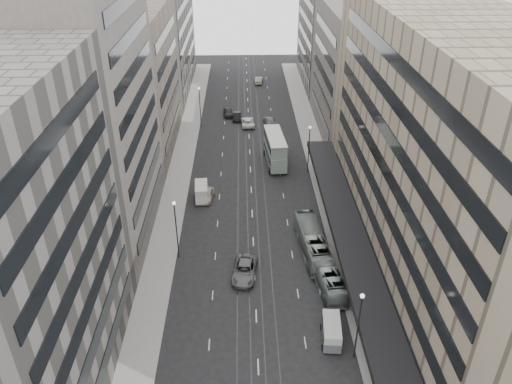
{
  "coord_description": "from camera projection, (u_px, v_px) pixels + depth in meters",
  "views": [
    {
      "loc": [
        -1.16,
        -39.79,
        39.78
      ],
      "look_at": [
        0.41,
        16.62,
        6.82
      ],
      "focal_mm": 35.0,
      "sensor_mm": 36.0,
      "label": 1
    }
  ],
  "objects": [
    {
      "name": "ground",
      "position": [
        256.0,
        323.0,
        54.43
      ],
      "size": [
        220.0,
        220.0,
        0.0
      ],
      "primitive_type": "plane",
      "color": "black",
      "rests_on": "ground"
    },
    {
      "name": "sidewalk_right",
      "position": [
        319.0,
        164.0,
        87.05
      ],
      "size": [
        4.0,
        125.0,
        0.15
      ],
      "primitive_type": "cube",
      "color": "gray",
      "rests_on": "ground"
    },
    {
      "name": "sidewalk_left",
      "position": [
        181.0,
        166.0,
        86.48
      ],
      "size": [
        4.0,
        125.0,
        0.15
      ],
      "primitive_type": "cube",
      "color": "gray",
      "rests_on": "ground"
    },
    {
      "name": "department_store",
      "position": [
        451.0,
        165.0,
        54.32
      ],
      "size": [
        19.2,
        60.0,
        30.0
      ],
      "color": "gray",
      "rests_on": "ground"
    },
    {
      "name": "building_right_mid",
      "position": [
        363.0,
        72.0,
        93.79
      ],
      "size": [
        15.0,
        28.0,
        24.0
      ],
      "primitive_type": "cube",
      "color": "#504B46",
      "rests_on": "ground"
    },
    {
      "name": "building_right_far",
      "position": [
        337.0,
        27.0,
        118.67
      ],
      "size": [
        15.0,
        32.0,
        28.0
      ],
      "primitive_type": "cube",
      "color": "#66625C",
      "rests_on": "ground"
    },
    {
      "name": "building_left_b",
      "position": [
        79.0,
        114.0,
        61.74
      ],
      "size": [
        15.0,
        26.0,
        34.0
      ],
      "primitive_type": "cube",
      "color": "#504B46",
      "rests_on": "ground"
    },
    {
      "name": "building_left_c",
      "position": [
        126.0,
        81.0,
        87.32
      ],
      "size": [
        15.0,
        28.0,
        25.0
      ],
      "primitive_type": "cube",
      "color": "#6D6055",
      "rests_on": "ground"
    },
    {
      "name": "building_left_d",
      "position": [
        154.0,
        30.0,
        115.05
      ],
      "size": [
        15.0,
        38.0,
        28.0
      ],
      "primitive_type": "cube",
      "color": "#66625C",
      "rests_on": "ground"
    },
    {
      "name": "lamp_right_near",
      "position": [
        359.0,
        319.0,
        47.73
      ],
      "size": [
        0.44,
        0.44,
        8.32
      ],
      "color": "#262628",
      "rests_on": "ground"
    },
    {
      "name": "lamp_right_far",
      "position": [
        309.0,
        144.0,
        82.25
      ],
      "size": [
        0.44,
        0.44,
        8.32
      ],
      "color": "#262628",
      "rests_on": "ground"
    },
    {
      "name": "lamp_left_near",
      "position": [
        176.0,
        223.0,
        61.93
      ],
      "size": [
        0.44,
        0.44,
        8.32
      ],
      "color": "#262628",
      "rests_on": "ground"
    },
    {
      "name": "lamp_left_far",
      "position": [
        200.0,
        102.0,
        99.05
      ],
      "size": [
        0.44,
        0.44,
        8.32
      ],
      "color": "#262628",
      "rests_on": "ground"
    },
    {
      "name": "bus_near",
      "position": [
        326.0,
        273.0,
        59.41
      ],
      "size": [
        3.68,
        10.79,
        2.94
      ],
      "primitive_type": "imported",
      "rotation": [
        0.0,
        0.0,
        3.26
      ],
      "color": "gray",
      "rests_on": "ground"
    },
    {
      "name": "bus_far",
      "position": [
        312.0,
        242.0,
        64.59
      ],
      "size": [
        3.77,
        11.97,
        3.28
      ],
      "primitive_type": "imported",
      "rotation": [
        0.0,
        0.0,
        3.23
      ],
      "color": "gray",
      "rests_on": "ground"
    },
    {
      "name": "double_decker",
      "position": [
        275.0,
        149.0,
        85.93
      ],
      "size": [
        3.72,
        10.04,
        5.38
      ],
      "rotation": [
        0.0,
        0.0,
        0.08
      ],
      "color": "gray",
      "rests_on": "ground"
    },
    {
      "name": "vw_microbus",
      "position": [
        332.0,
        331.0,
        51.64
      ],
      "size": [
        2.31,
        4.47,
        2.33
      ],
      "rotation": [
        0.0,
        0.0,
        -0.1
      ],
      "color": "#515758",
      "rests_on": "ground"
    },
    {
      "name": "panel_van",
      "position": [
        201.0,
        192.0,
        76.09
      ],
      "size": [
        2.36,
        4.37,
        2.67
      ],
      "rotation": [
        0.0,
        0.0,
        0.08
      ],
      "color": "silver",
      "rests_on": "ground"
    },
    {
      "name": "sedan_2",
      "position": [
        245.0,
        270.0,
        60.85
      ],
      "size": [
        3.49,
        6.27,
        1.66
      ],
      "primitive_type": "imported",
      "rotation": [
        0.0,
        0.0,
        -0.13
      ],
      "color": "#5E5E61",
      "rests_on": "ground"
    },
    {
      "name": "sedan_4",
      "position": [
        207.0,
        195.0,
        76.55
      ],
      "size": [
        2.26,
        4.6,
        1.51
      ],
      "primitive_type": "imported",
      "rotation": [
        0.0,
        0.0,
        -0.11
      ],
      "color": "#AEA090",
      "rests_on": "ground"
    },
    {
      "name": "sedan_5",
      "position": [
        237.0,
        116.0,
        104.64
      ],
      "size": [
        1.74,
        4.41,
        1.43
      ],
      "primitive_type": "imported",
      "rotation": [
        0.0,
        0.0,
        -0.05
      ],
      "color": "black",
      "rests_on": "ground"
    },
    {
      "name": "sedan_6",
      "position": [
        248.0,
        122.0,
        101.96
      ],
      "size": [
        2.82,
        5.63,
        1.53
      ],
      "primitive_type": "imported",
      "rotation": [
        0.0,
        0.0,
        3.19
      ],
      "color": "white",
      "rests_on": "ground"
    },
    {
      "name": "sedan_7",
      "position": [
        270.0,
        121.0,
        102.21
      ],
      "size": [
        2.79,
        5.67,
        1.59
      ],
      "primitive_type": "imported",
      "rotation": [
        0.0,
        0.0,
        3.25
      ],
      "color": "#57575A",
      "rests_on": "ground"
    },
    {
      "name": "sedan_8",
      "position": [
        228.0,
        112.0,
        106.69
      ],
      "size": [
        2.28,
        4.83,
        1.6
      ],
      "primitive_type": "imported",
      "rotation": [
        0.0,
        0.0,
        0.08
      ],
      "color": "black",
      "rests_on": "ground"
    },
    {
      "name": "sedan_9",
      "position": [
        259.0,
        80.0,
        125.76
      ],
      "size": [
        2.16,
        4.95,
        1.58
      ],
      "primitive_type": "imported",
      "rotation": [
        0.0,
        0.0,
        3.04
      ],
      "color": "#A59A89",
      "rests_on": "ground"
    },
    {
      "name": "pedestrian",
      "position": [
        398.0,
        365.0,
        48.25
      ],
      "size": [
        0.69,
        0.66,
        1.59
      ],
      "primitive_type": "imported",
      "rotation": [
        0.0,
        0.0,
        3.84
      ],
      "color": "black",
      "rests_on": "sidewalk_right"
    }
  ]
}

